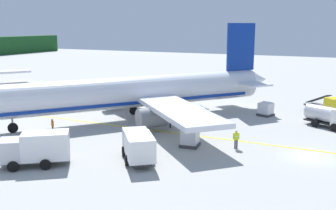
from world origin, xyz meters
TOP-DOWN VIEW (x-y plane):
  - airliner_foreground at (5.52, 21.43)m, footprint 34.69×29.90m
  - service_truck_fuel at (11.78, -0.88)m, footprint 4.36×5.73m
  - service_truck_baggage at (-7.73, 13.24)m, footprint 5.70×5.13m
  - service_truck_catering at (19.06, -0.41)m, footprint 5.75×5.60m
  - service_truck_pushback at (-12.45, 20.35)m, footprint 5.10×5.82m
  - cargo_container_near at (14.78, 7.00)m, footprint 2.26×2.26m
  - cargo_container_mid at (-1.89, 10.78)m, footprint 1.90×1.90m
  - cargo_container_far at (8.10, 13.57)m, footprint 2.49×2.49m
  - crew_marshaller at (-3.61, 16.57)m, footprint 0.45×0.53m
  - crew_loader_left at (-0.63, 6.56)m, footprint 0.42×0.56m
  - crew_loader_right at (3.81, 15.62)m, footprint 0.54×0.44m
  - crew_supervisor at (-4.01, 26.11)m, footprint 0.46×0.52m
  - apron_guide_line at (1.94, 16.78)m, footprint 0.30×60.00m

SIDE VIEW (x-z plane):
  - apron_guide_line at x=1.94m, z-range 0.00..0.01m
  - cargo_container_near at x=14.78m, z-range -0.06..1.78m
  - cargo_container_far at x=8.10m, z-range -0.06..1.82m
  - cargo_container_mid at x=-1.89m, z-range -0.06..1.90m
  - crew_supervisor at x=-4.01m, z-range 0.14..1.79m
  - crew_marshaller at x=-3.61m, z-range 0.15..1.84m
  - crew_loader_right at x=3.81m, z-range 0.16..1.93m
  - crew_loader_left at x=-0.63m, z-range 0.17..1.96m
  - service_truck_catering at x=19.06m, z-range -0.11..2.48m
  - service_truck_fuel at x=11.78m, z-range 0.19..2.59m
  - service_truck_baggage at x=-7.73m, z-range 0.18..2.74m
  - service_truck_pushback at x=-12.45m, z-range 0.14..3.01m
  - airliner_foreground at x=5.52m, z-range -2.56..9.34m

